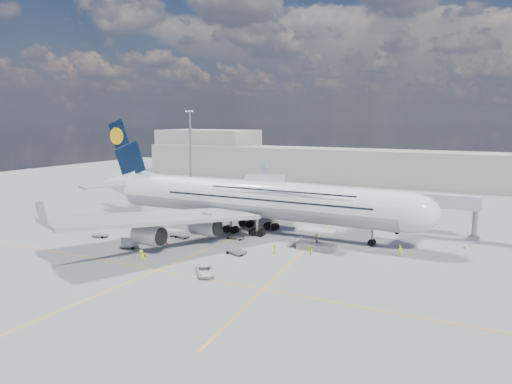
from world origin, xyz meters
The scene contains 32 objects.
ground centered at (0.00, 0.00, 0.00)m, with size 300.00×300.00×0.00m, color gray.
taxi_line_main centered at (0.00, 0.00, 0.01)m, with size 0.25×220.00×0.01m, color #FFB90D.
taxi_line_cross centered at (0.00, -20.00, 0.01)m, with size 120.00×0.25×0.01m, color #FFB90D.
taxi_line_diag centered at (14.00, 10.00, 0.01)m, with size 0.25×100.00×0.01m, color #FFB90D.
airliner centered at (0.26, 10.00, 6.87)m, with size 77.26×79.15×23.71m.
jet_bridge centered at (29.81, 20.94, 6.85)m, with size 18.80×12.10×8.50m.
cargo_loader centered at (16.82, 2.89, 1.25)m, with size 8.53×3.20×3.67m.
light_mast centered at (-40.00, 45.00, 13.21)m, with size 3.00×0.70×25.50m.
terminal centered at (0.00, 95.00, 6.00)m, with size 180.00×16.00×12.00m, color #B2AD9E.
hangar centered at (-70.00, 100.00, 9.00)m, with size 40.00×22.00×18.00m, color #B2AD9E.
tree_line centered at (40.00, 140.00, 4.00)m, with size 160.00×6.00×8.00m, color #193814.
dolly_row_a centered at (-10.63, -1.09, 0.30)m, with size 2.68×1.44×0.39m.
dolly_row_b centered at (-9.18, -1.32, 0.31)m, with size 3.06×2.33×0.40m.
dolly_row_c centered at (-12.97, -11.99, 1.11)m, with size 3.70×2.92×2.07m.
dolly_back centered at (-23.62, -8.49, 0.33)m, with size 3.28×2.47×0.43m.
dolly_nose_far centered at (6.07, -6.47, 0.39)m, with size 3.89×3.12×0.50m.
dolly_nose_near centered at (0.50, 2.69, 0.37)m, with size 3.67×2.78×0.48m.
baggage_tug centered at (-13.04, -5.18, 0.67)m, with size 2.65×1.75×1.52m.
catering_truck_inner centered at (-8.96, 35.38, 1.75)m, with size 6.36×2.81×3.70m.
catering_truck_outer centered at (-22.90, 48.92, 2.04)m, with size 7.31×2.91×4.39m.
service_van centered at (7.80, -18.70, 0.69)m, with size 2.30×4.98×1.38m, color white.
crew_nose centered at (31.13, 5.16, 0.98)m, with size 0.71×0.47×1.96m, color #BCF619.
crew_loader centered at (17.64, -1.72, 0.94)m, with size 0.91×0.71×1.88m, color #BEE217.
crew_wing centered at (-16.16, -3.19, 0.95)m, with size 1.11×0.46×1.90m, color #C3EF19.
crew_van centered at (11.64, -3.10, 0.85)m, with size 0.83×0.54×1.69m, color #9EFB1A.
crew_tug centered at (-5.29, -17.56, 0.99)m, with size 1.28×0.74×1.98m, color #DAF019.
cone_nose centered at (40.07, 15.87, 0.28)m, with size 0.46×0.46×0.59m.
cone_wing_left_inner centered at (-4.62, 22.06, 0.30)m, with size 0.48×0.48×0.62m.
cone_wing_left_outer centered at (-7.71, 40.06, 0.30)m, with size 0.49×0.49×0.62m.
cone_wing_right_inner centered at (-8.76, -6.57, 0.29)m, with size 0.47×0.47×0.60m.
cone_wing_right_outer centered at (-6.71, -15.11, 0.28)m, with size 0.46×0.46×0.58m.
cone_tail centered at (-30.01, 7.21, 0.28)m, with size 0.46×0.46×0.59m.
Camera 1 is at (48.02, -77.87, 23.12)m, focal length 35.00 mm.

